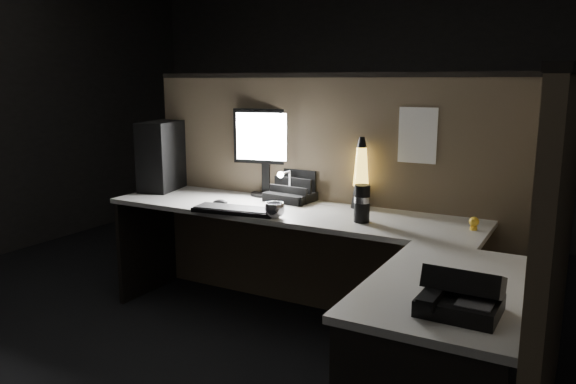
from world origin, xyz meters
The scene contains 17 objects.
floor centered at (0.00, 0.00, 0.00)m, with size 6.00×6.00×0.00m, color black.
room_shell centered at (0.00, 0.00, 1.62)m, with size 6.00×6.00×6.00m.
partition_back centered at (0.00, 0.93, 0.75)m, with size 2.66×0.06×1.50m, color brown.
partition_right centered at (1.33, 0.10, 0.75)m, with size 0.06×1.66×1.50m, color brown.
desk centered at (0.18, 0.25, 0.58)m, with size 2.60×1.60×0.73m.
pc_tower centered at (-1.22, 0.75, 0.97)m, with size 0.20×0.45×0.48m, color black.
monitor centered at (-0.48, 0.89, 1.07)m, with size 0.44×0.19×0.57m.
keyboard centered at (-0.37, 0.37, 0.74)m, with size 0.50×0.17×0.02m, color black.
mouse centered at (-0.56, 0.48, 0.75)m, with size 0.09×0.07×0.04m, color black.
clip_lamp centered at (-0.25, 0.75, 0.85)m, with size 0.04×0.16×0.20m.
organizer centered at (-0.24, 0.82, 0.78)m, with size 0.31×0.28×0.21m.
lava_lamp centered at (0.22, 0.84, 0.91)m, with size 0.11×0.11×0.43m.
travel_mug centered at (0.35, 0.52, 0.83)m, with size 0.09×0.09×0.20m, color black.
steel_mug centered at (-0.10, 0.37, 0.77)m, with size 0.11×0.11×0.09m, color #B5B5BC.
figurine centered at (0.92, 0.64, 0.77)m, with size 0.05×0.05×0.05m, color yellow.
pinned_paper centered at (0.53, 0.90, 1.18)m, with size 0.22×0.00×0.32m, color white.
desk_phone centered at (1.08, -0.45, 0.79)m, with size 0.26×0.27×0.15m.
Camera 1 is at (1.43, -2.26, 1.48)m, focal length 35.00 mm.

